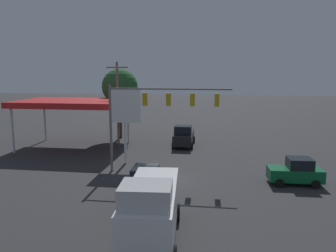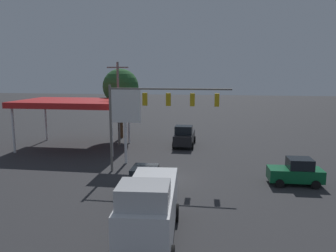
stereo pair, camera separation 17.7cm
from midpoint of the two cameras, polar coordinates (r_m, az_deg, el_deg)
The scene contains 10 objects.
ground_plane at distance 25.35m, azimuth -0.47°, elevation -9.34°, with size 200.00×200.00×0.00m, color #2D2D30.
traffic_signal_assembly at distance 25.91m, azimuth -1.57°, elevation 3.47°, with size 9.75×0.43×7.14m.
utility_pole at distance 36.88m, azimuth -8.49°, elevation 4.21°, with size 2.40×0.26×9.28m.
gas_station_canopy at distance 36.66m, azimuth -15.90°, elevation 3.82°, with size 11.53×7.69×5.20m.
price_sign at distance 29.17m, azimuth -7.33°, elevation 3.02°, with size 2.82×0.27×6.77m.
sedan_far at distance 22.11m, azimuth -3.83°, elevation -9.58°, with size 2.15×4.44×1.93m.
hatchback_crossing at distance 25.84m, azimuth 21.59°, elevation -7.44°, with size 3.86×2.07×1.97m.
delivery_truck at distance 16.03m, azimuth -2.86°, elevation -14.20°, with size 2.96×6.95×3.58m.
pickup_parked at distance 36.57m, azimuth 3.00°, elevation -1.78°, with size 2.27×5.20×2.40m.
street_tree at distance 41.02m, azimuth -8.13°, elevation 6.76°, with size 4.40×4.40×8.62m.
Camera 2 is at (-3.81, 23.74, 8.05)m, focal length 35.00 mm.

